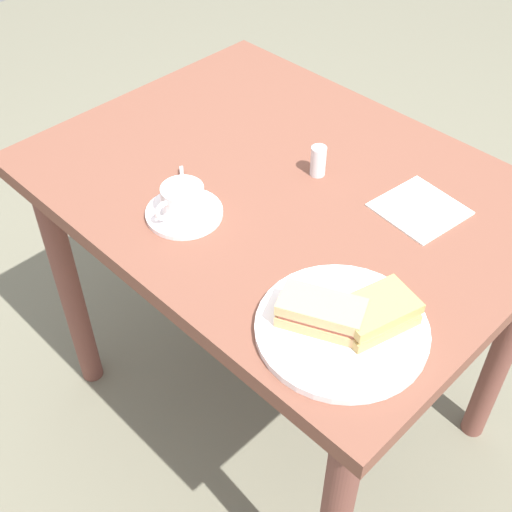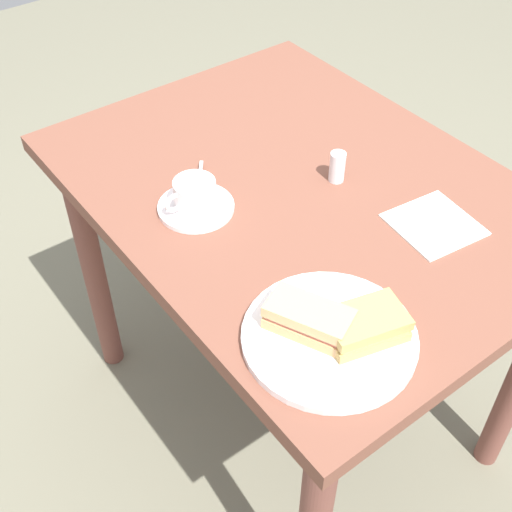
% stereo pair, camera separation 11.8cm
% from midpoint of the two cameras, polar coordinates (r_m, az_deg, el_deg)
% --- Properties ---
extents(ground_plane, '(6.00, 6.00, 0.00)m').
position_cam_midpoint_polar(ground_plane, '(1.96, -0.06, -12.18)').
color(ground_plane, '#6E6B58').
extents(dining_table, '(1.03, 0.77, 0.78)m').
position_cam_midpoint_polar(dining_table, '(1.46, -0.08, 2.41)').
color(dining_table, brown).
rests_on(dining_table, ground_plane).
extents(sandwich_plate, '(0.28, 0.28, 0.01)m').
position_cam_midpoint_polar(sandwich_plate, '(1.09, 4.23, -6.34)').
color(sandwich_plate, white).
rests_on(sandwich_plate, dining_table).
extents(sandwich_front, '(0.15, 0.12, 0.05)m').
position_cam_midpoint_polar(sandwich_front, '(1.07, 2.42, -5.00)').
color(sandwich_front, tan).
rests_on(sandwich_front, sandwich_plate).
extents(sandwich_back, '(0.11, 0.14, 0.04)m').
position_cam_midpoint_polar(sandwich_back, '(1.08, 7.11, -4.98)').
color(sandwich_back, tan).
rests_on(sandwich_back, sandwich_plate).
extents(coffee_saucer, '(0.15, 0.15, 0.01)m').
position_cam_midpoint_polar(coffee_saucer, '(1.31, -8.66, 3.51)').
color(coffee_saucer, white).
rests_on(coffee_saucer, dining_table).
extents(coffee_cup, '(0.08, 0.11, 0.06)m').
position_cam_midpoint_polar(coffee_cup, '(1.29, -8.87, 4.66)').
color(coffee_cup, white).
rests_on(coffee_cup, coffee_saucer).
extents(spoon, '(0.08, 0.07, 0.01)m').
position_cam_midpoint_polar(spoon, '(1.37, -8.71, 5.80)').
color(spoon, silver).
rests_on(spoon, coffee_saucer).
extents(napkin, '(0.17, 0.17, 0.00)m').
position_cam_midpoint_polar(napkin, '(1.34, 11.29, 3.81)').
color(napkin, white).
rests_on(napkin, dining_table).
extents(salt_shaker, '(0.03, 0.03, 0.07)m').
position_cam_midpoint_polar(salt_shaker, '(1.39, 2.87, 7.95)').
color(salt_shaker, silver).
rests_on(salt_shaker, dining_table).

